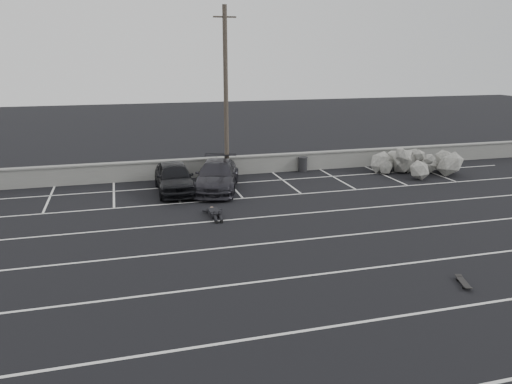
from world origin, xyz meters
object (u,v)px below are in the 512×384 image
object	(u,v)px
car_right	(217,176)
utility_pole	(226,94)
car_left	(174,177)
trash_bin	(303,164)
person	(214,210)
skateboard	(463,282)
riprap_pile	(417,164)

from	to	relation	value
car_right	utility_pole	xyz separation A→B (m)	(1.03, 2.28, 3.91)
car_left	car_right	size ratio (longest dim) A/B	0.88
car_left	utility_pole	distance (m)	5.44
trash_bin	utility_pole	bearing A→B (deg)	-175.09
trash_bin	car_left	bearing A→B (deg)	-162.16
person	utility_pole	bearing A→B (deg)	72.42
trash_bin	skateboard	distance (m)	15.46
trash_bin	person	world-z (taller)	trash_bin
car_left	riprap_pile	bearing A→B (deg)	1.95
trash_bin	skateboard	xyz separation A→B (m)	(-0.69, -15.45, -0.37)
car_right	skateboard	bearing A→B (deg)	-51.96
person	car_right	bearing A→B (deg)	76.64
riprap_pile	person	distance (m)	13.76
trash_bin	riprap_pile	size ratio (longest dim) A/B	0.18
car_left	riprap_pile	distance (m)	14.14
trash_bin	riprap_pile	distance (m)	6.65
riprap_pile	skateboard	distance (m)	15.08
utility_pole	skateboard	size ratio (longest dim) A/B	11.05
car_left	utility_pole	world-z (taller)	utility_pole
skateboard	person	bearing A→B (deg)	142.43
utility_pole	trash_bin	distance (m)	6.28
car_left	person	size ratio (longest dim) A/B	1.95
utility_pole	riprap_pile	xyz separation A→B (m)	(10.96, -1.70, -4.11)
trash_bin	person	bearing A→B (deg)	-134.54
trash_bin	riprap_pile	world-z (taller)	riprap_pile
car_left	trash_bin	bearing A→B (deg)	18.11
trash_bin	riprap_pile	xyz separation A→B (m)	(6.31, -2.10, 0.09)
car_right	skateboard	xyz separation A→B (m)	(5.00, -12.77, -0.65)
car_right	skateboard	size ratio (longest dim) A/B	6.06
car_right	skateboard	world-z (taller)	car_right
trash_bin	person	xyz separation A→B (m)	(-6.64, -6.74, -0.22)
trash_bin	skateboard	bearing A→B (deg)	-92.56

